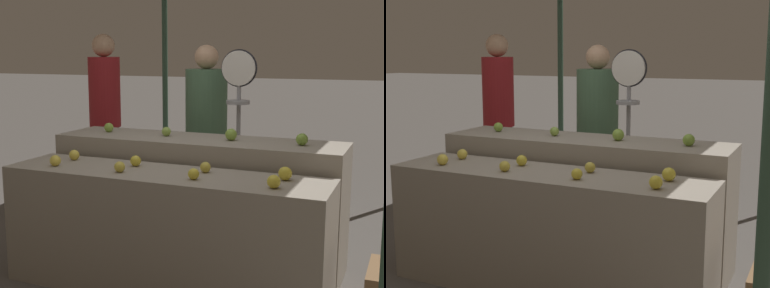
{
  "view_description": "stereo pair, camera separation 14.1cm",
  "coord_description": "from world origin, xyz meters",
  "views": [
    {
      "loc": [
        1.53,
        -3.08,
        1.61
      ],
      "look_at": [
        0.08,
        0.3,
        0.98
      ],
      "focal_mm": 50.0,
      "sensor_mm": 36.0,
      "label": 1
    },
    {
      "loc": [
        1.66,
        -3.03,
        1.61
      ],
      "look_at": [
        0.08,
        0.3,
        0.98
      ],
      "focal_mm": 50.0,
      "sensor_mm": 36.0,
      "label": 2
    }
  ],
  "objects": [
    {
      "name": "apple_front_3",
      "position": [
        0.78,
        -0.12,
        0.87
      ],
      "size": [
        0.08,
        0.08,
        0.08
      ],
      "primitive_type": "sphere",
      "color": "gold",
      "rests_on": "display_counter_front"
    },
    {
      "name": "apple_front_4",
      "position": [
        -0.78,
        0.12,
        0.86
      ],
      "size": [
        0.08,
        0.08,
        0.08
      ],
      "primitive_type": "sphere",
      "color": "yellow",
      "rests_on": "display_counter_front"
    },
    {
      "name": "apple_front_5",
      "position": [
        -0.26,
        0.11,
        0.86
      ],
      "size": [
        0.08,
        0.08,
        0.08
      ],
      "primitive_type": "sphere",
      "color": "gold",
      "rests_on": "display_counter_front"
    },
    {
      "name": "person_customer_left",
      "position": [
        -1.52,
        1.71,
        1.06
      ],
      "size": [
        0.39,
        0.39,
        1.8
      ],
      "rotation": [
        0.0,
        0.0,
        2.96
      ],
      "color": "#2D2D38",
      "rests_on": "ground_plane"
    },
    {
      "name": "apple_back_1",
      "position": [
        -0.27,
        0.61,
        1.0
      ],
      "size": [
        0.07,
        0.07,
        0.07
      ],
      "primitive_type": "sphere",
      "color": "#8EB247",
      "rests_on": "display_counter_back"
    },
    {
      "name": "apple_back_3",
      "position": [
        0.79,
        0.6,
        1.01
      ],
      "size": [
        0.09,
        0.09,
        0.09
      ],
      "primitive_type": "sphere",
      "color": "#7AA338",
      "rests_on": "display_counter_back"
    },
    {
      "name": "person_vendor_at_scale",
      "position": [
        -0.28,
        1.49,
        0.96
      ],
      "size": [
        0.52,
        0.52,
        1.68
      ],
      "rotation": [
        0.0,
        0.0,
        3.58
      ],
      "color": "#2D2D38",
      "rests_on": "ground_plane"
    },
    {
      "name": "apple_front_2",
      "position": [
        0.26,
        -0.1,
        0.86
      ],
      "size": [
        0.07,
        0.07,
        0.07
      ],
      "primitive_type": "sphere",
      "color": "gold",
      "rests_on": "display_counter_front"
    },
    {
      "name": "apple_front_0",
      "position": [
        -0.78,
        -0.11,
        0.87
      ],
      "size": [
        0.08,
        0.08,
        0.08
      ],
      "primitive_type": "sphere",
      "color": "yellow",
      "rests_on": "display_counter_front"
    },
    {
      "name": "produce_scale",
      "position": [
        0.12,
        1.22,
        1.21
      ],
      "size": [
        0.31,
        0.2,
        1.64
      ],
      "color": "#99999E",
      "rests_on": "ground_plane"
    },
    {
      "name": "display_counter_front",
      "position": [
        0.0,
        0.0,
        0.41
      ],
      "size": [
        2.21,
        0.55,
        0.83
      ],
      "primitive_type": "cube",
      "color": "gray",
      "rests_on": "ground_plane"
    },
    {
      "name": "apple_back_2",
      "position": [
        0.26,
        0.61,
        1.01
      ],
      "size": [
        0.09,
        0.09,
        0.09
      ],
      "primitive_type": "sphere",
      "color": "#84AD3D",
      "rests_on": "display_counter_back"
    },
    {
      "name": "apple_front_1",
      "position": [
        -0.27,
        -0.1,
        0.86
      ],
      "size": [
        0.07,
        0.07,
        0.07
      ],
      "primitive_type": "sphere",
      "color": "gold",
      "rests_on": "display_counter_front"
    },
    {
      "name": "apple_back_0",
      "position": [
        -0.79,
        0.61,
        1.0
      ],
      "size": [
        0.08,
        0.08,
        0.08
      ],
      "primitive_type": "sphere",
      "color": "#84AD3D",
      "rests_on": "display_counter_back"
    },
    {
      "name": "apple_front_6",
      "position": [
        0.26,
        0.11,
        0.86
      ],
      "size": [
        0.07,
        0.07,
        0.07
      ],
      "primitive_type": "sphere",
      "color": "gold",
      "rests_on": "display_counter_front"
    },
    {
      "name": "apple_front_7",
      "position": [
        0.79,
        0.11,
        0.87
      ],
      "size": [
        0.09,
        0.09,
        0.09
      ],
      "primitive_type": "sphere",
      "color": "gold",
      "rests_on": "display_counter_front"
    },
    {
      "name": "display_counter_back",
      "position": [
        0.0,
        0.6,
        0.48
      ],
      "size": [
        2.21,
        0.55,
        0.97
      ],
      "primitive_type": "cube",
      "color": "gray",
      "rests_on": "ground_plane"
    }
  ]
}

